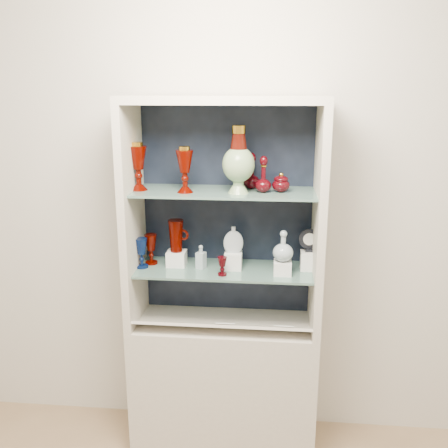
# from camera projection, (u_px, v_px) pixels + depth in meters

# --- Properties ---
(wall_back) EXTENTS (3.50, 0.02, 2.80)m
(wall_back) POSITION_uv_depth(u_px,v_px,m) (228.00, 196.00, 2.75)
(wall_back) COLOR beige
(wall_back) RESTS_ON ground
(cabinet_base) EXTENTS (1.00, 0.40, 0.75)m
(cabinet_base) POSITION_uv_depth(u_px,v_px,m) (224.00, 383.00, 2.80)
(cabinet_base) COLOR beige
(cabinet_base) RESTS_ON ground
(cabinet_back_panel) EXTENTS (0.98, 0.02, 1.15)m
(cabinet_back_panel) POSITION_uv_depth(u_px,v_px,m) (227.00, 211.00, 2.74)
(cabinet_back_panel) COLOR black
(cabinet_back_panel) RESTS_ON cabinet_base
(cabinet_side_left) EXTENTS (0.04, 0.40, 1.15)m
(cabinet_side_left) POSITION_uv_depth(u_px,v_px,m) (133.00, 217.00, 2.60)
(cabinet_side_left) COLOR beige
(cabinet_side_left) RESTS_ON cabinet_base
(cabinet_side_right) EXTENTS (0.04, 0.40, 1.15)m
(cabinet_side_right) POSITION_uv_depth(u_px,v_px,m) (319.00, 222.00, 2.51)
(cabinet_side_right) COLOR beige
(cabinet_side_right) RESTS_ON cabinet_base
(cabinet_top_cap) EXTENTS (1.00, 0.40, 0.04)m
(cabinet_top_cap) POSITION_uv_depth(u_px,v_px,m) (224.00, 100.00, 2.40)
(cabinet_top_cap) COLOR beige
(cabinet_top_cap) RESTS_ON cabinet_side_left
(shelf_lower) EXTENTS (0.92, 0.34, 0.01)m
(shelf_lower) POSITION_uv_depth(u_px,v_px,m) (224.00, 269.00, 2.65)
(shelf_lower) COLOR slate
(shelf_lower) RESTS_ON cabinet_side_left
(shelf_upper) EXTENTS (0.92, 0.34, 0.01)m
(shelf_upper) POSITION_uv_depth(u_px,v_px,m) (224.00, 192.00, 2.54)
(shelf_upper) COLOR slate
(shelf_upper) RESTS_ON cabinet_side_left
(label_ledge) EXTENTS (0.92, 0.17, 0.09)m
(label_ledge) POSITION_uv_depth(u_px,v_px,m) (222.00, 326.00, 2.59)
(label_ledge) COLOR beige
(label_ledge) RESTS_ON cabinet_base
(label_card_0) EXTENTS (0.10, 0.06, 0.03)m
(label_card_0) POSITION_uv_depth(u_px,v_px,m) (226.00, 323.00, 2.59)
(label_card_0) COLOR white
(label_card_0) RESTS_ON label_ledge
(label_card_1) EXTENTS (0.10, 0.06, 0.03)m
(label_card_1) POSITION_uv_depth(u_px,v_px,m) (284.00, 326.00, 2.56)
(label_card_1) COLOR white
(label_card_1) RESTS_ON label_ledge
(pedestal_lamp_left) EXTENTS (0.09, 0.09, 0.24)m
(pedestal_lamp_left) POSITION_uv_depth(u_px,v_px,m) (138.00, 166.00, 2.52)
(pedestal_lamp_left) COLOR #4B0700
(pedestal_lamp_left) RESTS_ON shelf_upper
(pedestal_lamp_right) EXTENTS (0.10, 0.10, 0.23)m
(pedestal_lamp_right) POSITION_uv_depth(u_px,v_px,m) (185.00, 170.00, 2.47)
(pedestal_lamp_right) COLOR #4B0700
(pedestal_lamp_right) RESTS_ON shelf_upper
(enamel_urn) EXTENTS (0.19, 0.19, 0.33)m
(enamel_urn) POSITION_uv_depth(u_px,v_px,m) (239.00, 160.00, 2.44)
(enamel_urn) COLOR #0C4A2C
(enamel_urn) RESTS_ON shelf_upper
(ruby_decanter_a) EXTENTS (0.09, 0.09, 0.20)m
(ruby_decanter_a) POSITION_uv_depth(u_px,v_px,m) (264.00, 172.00, 2.47)
(ruby_decanter_a) COLOR #400409
(ruby_decanter_a) RESTS_ON shelf_upper
(ruby_decanter_b) EXTENTS (0.11, 0.11, 0.20)m
(ruby_decanter_b) POSITION_uv_depth(u_px,v_px,m) (252.00, 170.00, 2.57)
(ruby_decanter_b) COLOR #400409
(ruby_decanter_b) RESTS_ON shelf_upper
(lidded_bowl) EXTENTS (0.10, 0.10, 0.10)m
(lidded_bowl) POSITION_uv_depth(u_px,v_px,m) (281.00, 182.00, 2.50)
(lidded_bowl) COLOR #400409
(lidded_bowl) RESTS_ON shelf_upper
(cobalt_goblet) EXTENTS (0.09, 0.09, 0.16)m
(cobalt_goblet) POSITION_uv_depth(u_px,v_px,m) (141.00, 253.00, 2.64)
(cobalt_goblet) COLOR #06143D
(cobalt_goblet) RESTS_ON shelf_lower
(ruby_goblet_tall) EXTENTS (0.08, 0.08, 0.16)m
(ruby_goblet_tall) POSITION_uv_depth(u_px,v_px,m) (151.00, 249.00, 2.70)
(ruby_goblet_tall) COLOR #4B0700
(ruby_goblet_tall) RESTS_ON shelf_lower
(ruby_goblet_small) EXTENTS (0.06, 0.06, 0.10)m
(ruby_goblet_small) POSITION_uv_depth(u_px,v_px,m) (222.00, 266.00, 2.54)
(ruby_goblet_small) COLOR #400409
(ruby_goblet_small) RESTS_ON shelf_lower
(riser_ruby_pitcher) EXTENTS (0.10, 0.10, 0.08)m
(riser_ruby_pitcher) POSITION_uv_depth(u_px,v_px,m) (177.00, 258.00, 2.68)
(riser_ruby_pitcher) COLOR silver
(riser_ruby_pitcher) RESTS_ON shelf_lower
(ruby_pitcher) EXTENTS (0.14, 0.11, 0.17)m
(ruby_pitcher) POSITION_uv_depth(u_px,v_px,m) (176.00, 236.00, 2.65)
(ruby_pitcher) COLOR #4B0700
(ruby_pitcher) RESTS_ON riser_ruby_pitcher
(clear_square_bottle) EXTENTS (0.06, 0.06, 0.13)m
(clear_square_bottle) POSITION_uv_depth(u_px,v_px,m) (201.00, 257.00, 2.63)
(clear_square_bottle) COLOR #93A4AC
(clear_square_bottle) RESTS_ON shelf_lower
(riser_flat_flask) EXTENTS (0.09, 0.09, 0.09)m
(riser_flat_flask) POSITION_uv_depth(u_px,v_px,m) (233.00, 261.00, 2.63)
(riser_flat_flask) COLOR silver
(riser_flat_flask) RESTS_ON shelf_lower
(flat_flask) EXTENTS (0.11, 0.05, 0.15)m
(flat_flask) POSITION_uv_depth(u_px,v_px,m) (233.00, 239.00, 2.60)
(flat_flask) COLOR #A5B2B9
(flat_flask) RESTS_ON riser_flat_flask
(riser_clear_round_decanter) EXTENTS (0.09, 0.09, 0.07)m
(riser_clear_round_decanter) POSITION_uv_depth(u_px,v_px,m) (282.00, 268.00, 2.56)
(riser_clear_round_decanter) COLOR silver
(riser_clear_round_decanter) RESTS_ON shelf_lower
(clear_round_decanter) EXTENTS (0.13, 0.13, 0.16)m
(clear_round_decanter) POSITION_uv_depth(u_px,v_px,m) (283.00, 247.00, 2.53)
(clear_round_decanter) COLOR #93A4AC
(clear_round_decanter) RESTS_ON riser_clear_round_decanter
(riser_cameo_medallion) EXTENTS (0.08, 0.08, 0.10)m
(riser_cameo_medallion) POSITION_uv_depth(u_px,v_px,m) (308.00, 261.00, 2.62)
(riser_cameo_medallion) COLOR silver
(riser_cameo_medallion) RESTS_ON shelf_lower
(cameo_medallion) EXTENTS (0.11, 0.05, 0.13)m
(cameo_medallion) POSITION_uv_depth(u_px,v_px,m) (309.00, 240.00, 2.59)
(cameo_medallion) COLOR black
(cameo_medallion) RESTS_ON riser_cameo_medallion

